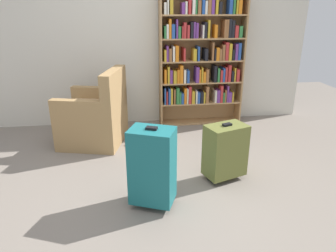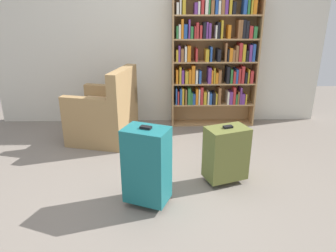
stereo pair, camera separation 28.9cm
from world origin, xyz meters
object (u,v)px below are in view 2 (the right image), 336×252
object	(u,v)px
bookshelf	(214,58)
armchair	(105,115)
mug	(143,139)
suitcase_olive	(226,153)
suitcase_teal	(147,165)

from	to	relation	value
bookshelf	armchair	distance (m)	1.62
mug	suitcase_olive	size ratio (longest dim) A/B	0.21
armchair	suitcase_teal	bearing A→B (deg)	-68.06
mug	suitcase_teal	distance (m)	1.31
armchair	suitcase_olive	size ratio (longest dim) A/B	1.57
armchair	suitcase_teal	distance (m)	1.52
armchair	mug	world-z (taller)	armchair
bookshelf	mug	bearing A→B (deg)	-144.13
suitcase_teal	suitcase_olive	distance (m)	0.80
mug	suitcase_olive	world-z (taller)	suitcase_olive
armchair	mug	size ratio (longest dim) A/B	7.50
bookshelf	suitcase_teal	bearing A→B (deg)	-113.26
mug	suitcase_olive	distance (m)	1.26
bookshelf	armchair	size ratio (longest dim) A/B	1.94
bookshelf	mug	size ratio (longest dim) A/B	14.58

